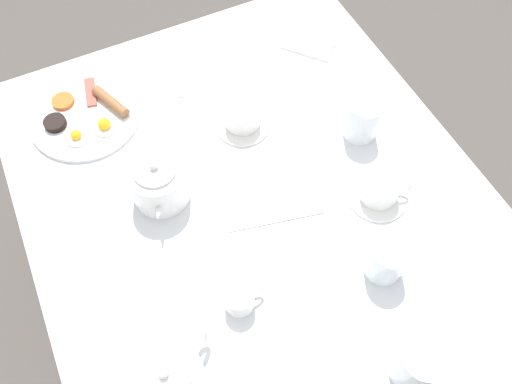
% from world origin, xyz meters
% --- Properties ---
extents(ground_plane, '(8.00, 8.00, 0.00)m').
position_xyz_m(ground_plane, '(0.00, 0.00, 0.00)').
color(ground_plane, '#4C4742').
extents(table, '(1.00, 1.19, 0.72)m').
position_xyz_m(table, '(0.00, 0.00, 0.65)').
color(table, silver).
rests_on(table, ground_plane).
extents(breakfast_plate, '(0.27, 0.27, 0.04)m').
position_xyz_m(breakfast_plate, '(-0.28, 0.38, 0.72)').
color(breakfast_plate, white).
rests_on(breakfast_plate, table).
extents(teapot_near, '(0.20, 0.13, 0.13)m').
position_xyz_m(teapot_near, '(-0.31, -0.30, 0.77)').
color(teapot_near, white).
rests_on(teapot_near, table).
extents(teapot_far, '(0.13, 0.21, 0.13)m').
position_xyz_m(teapot_far, '(-0.19, 0.10, 0.77)').
color(teapot_far, white).
rests_on(teapot_far, table).
extents(teacup_with_saucer_left, '(0.14, 0.14, 0.07)m').
position_xyz_m(teacup_with_saucer_left, '(0.25, -0.12, 0.75)').
color(teacup_with_saucer_left, white).
rests_on(teacup_with_saucer_left, table).
extents(teacup_with_saucer_right, '(0.14, 0.14, 0.07)m').
position_xyz_m(teacup_with_saucer_right, '(0.06, 0.20, 0.75)').
color(teacup_with_saucer_right, white).
rests_on(teacup_with_saucer_right, table).
extents(water_glass_tall, '(0.08, 0.08, 0.10)m').
position_xyz_m(water_glass_tall, '(0.16, -0.27, 0.76)').
color(water_glass_tall, white).
rests_on(water_glass_tall, table).
extents(water_glass_short, '(0.08, 0.08, 0.11)m').
position_xyz_m(water_glass_short, '(0.30, 0.05, 0.77)').
color(water_glass_short, white).
rests_on(water_glass_short, table).
extents(wine_glass_spare, '(0.08, 0.08, 0.11)m').
position_xyz_m(wine_glass_spare, '(0.10, -0.46, 0.77)').
color(wine_glass_spare, white).
rests_on(wine_glass_spare, table).
extents(creamer_jug, '(0.08, 0.06, 0.06)m').
position_xyz_m(creamer_jug, '(-0.14, -0.21, 0.75)').
color(creamer_jug, white).
rests_on(creamer_jug, table).
extents(napkin_folded, '(0.15, 0.15, 0.01)m').
position_xyz_m(napkin_folded, '(0.33, 0.36, 0.72)').
color(napkin_folded, white).
rests_on(napkin_folded, table).
extents(knife_by_plate, '(0.21, 0.06, 0.00)m').
position_xyz_m(knife_by_plate, '(0.01, -0.07, 0.72)').
color(knife_by_plate, silver).
rests_on(knife_by_plate, table).
extents(spoon_for_tea, '(0.14, 0.06, 0.00)m').
position_xyz_m(spoon_for_tea, '(0.24, -0.44, 0.72)').
color(spoon_for_tea, silver).
rests_on(spoon_for_tea, table).
extents(fork_spare, '(0.06, 0.16, 0.00)m').
position_xyz_m(fork_spare, '(-0.02, 0.42, 0.72)').
color(fork_spare, silver).
rests_on(fork_spare, table).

